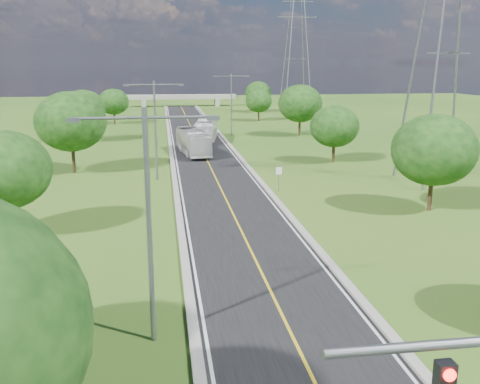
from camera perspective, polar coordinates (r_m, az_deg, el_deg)
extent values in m
plane|color=#275518|center=(70.51, -3.86, 4.04)|extent=(260.00, 260.00, 0.00)
cube|color=black|center=(76.42, -4.22, 4.80)|extent=(8.00, 150.00, 0.06)
cube|color=gray|center=(76.23, -7.42, 4.77)|extent=(0.50, 150.00, 0.22)
cube|color=gray|center=(76.82, -1.05, 4.95)|extent=(0.50, 150.00, 0.22)
cylinder|color=#FF140C|center=(11.18, 21.47, -17.74)|extent=(0.24, 0.06, 0.24)
cylinder|color=slate|center=(49.61, 4.14, 1.37)|extent=(0.08, 0.08, 2.40)
cube|color=white|center=(49.42, 4.17, 2.27)|extent=(0.55, 0.04, 0.70)
cube|color=gray|center=(149.79, -10.20, 9.32)|extent=(1.20, 3.00, 2.00)
cube|color=gray|center=(150.50, -2.47, 9.53)|extent=(1.20, 3.00, 2.00)
cube|color=gray|center=(149.70, -6.35, 10.06)|extent=(30.00, 3.00, 1.20)
cylinder|color=slate|center=(22.37, -9.66, -3.99)|extent=(0.22, 0.22, 10.00)
cylinder|color=slate|center=(21.53, -13.90, 7.65)|extent=(2.80, 0.12, 0.12)
cylinder|color=slate|center=(21.45, -6.37, 7.94)|extent=(2.80, 0.12, 0.12)
cube|color=slate|center=(21.70, -17.34, 7.34)|extent=(0.50, 0.25, 0.18)
cube|color=slate|center=(21.54, -2.88, 7.89)|extent=(0.50, 0.25, 0.18)
cylinder|color=slate|center=(54.75, -9.00, 6.43)|extent=(0.22, 0.22, 10.00)
cylinder|color=slate|center=(54.41, -10.68, 11.19)|extent=(2.80, 0.12, 0.12)
cylinder|color=slate|center=(54.38, -7.68, 11.30)|extent=(2.80, 0.12, 0.12)
cube|color=slate|center=(54.48, -12.07, 11.07)|extent=(0.50, 0.25, 0.18)
cube|color=slate|center=(54.41, -6.28, 11.28)|extent=(0.50, 0.25, 0.18)
cylinder|color=slate|center=(88.32, -0.92, 9.27)|extent=(0.22, 0.22, 10.00)
cylinder|color=slate|center=(87.92, -1.86, 12.25)|extent=(2.80, 0.12, 0.12)
cylinder|color=slate|center=(88.28, -0.01, 12.26)|extent=(2.80, 0.12, 0.12)
cube|color=slate|center=(87.78, -2.72, 12.21)|extent=(0.50, 0.25, 0.18)
cube|color=slate|center=(88.48, 0.84, 12.23)|extent=(0.50, 0.25, 0.18)
cube|color=slate|center=(128.62, 6.13, 18.07)|extent=(9.00, 0.25, 0.25)
cube|color=slate|center=(128.93, 6.16, 19.56)|extent=(7.00, 0.25, 0.25)
cylinder|color=black|center=(40.18, -23.41, -2.45)|extent=(0.36, 0.36, 2.70)
ellipsoid|color=#0F340E|center=(39.46, -23.86, 2.17)|extent=(6.30, 6.30, 5.36)
cylinder|color=black|center=(60.95, -17.34, 3.49)|extent=(0.36, 0.36, 3.24)
ellipsoid|color=#0F340E|center=(60.43, -17.61, 7.18)|extent=(7.56, 7.56, 6.43)
cylinder|color=black|center=(84.77, -16.25, 6.13)|extent=(0.36, 0.36, 2.88)
ellipsoid|color=#0F340E|center=(84.41, -16.41, 8.50)|extent=(6.72, 6.72, 5.71)
cylinder|color=black|center=(108.23, -13.25, 7.73)|extent=(0.36, 0.36, 2.52)
ellipsoid|color=#0F340E|center=(107.97, -13.34, 9.36)|extent=(5.88, 5.88, 5.00)
cylinder|color=black|center=(45.90, 19.64, -0.09)|extent=(0.36, 0.36, 2.88)
ellipsoid|color=#0F340E|center=(45.25, 19.99, 4.24)|extent=(6.72, 6.72, 5.71)
cylinder|color=black|center=(65.45, 9.93, 4.24)|extent=(0.36, 0.36, 2.52)
ellipsoid|color=#0F340E|center=(65.03, 10.05, 6.92)|extent=(5.88, 5.88, 5.00)
cylinder|color=black|center=(88.79, 6.37, 6.96)|extent=(0.36, 0.36, 3.06)
ellipsoid|color=#0F340E|center=(88.44, 6.43, 9.37)|extent=(7.14, 7.14, 6.07)
cylinder|color=black|center=(111.61, 1.99, 8.20)|extent=(0.36, 0.36, 2.34)
ellipsoid|color=#0F340E|center=(111.38, 2.00, 9.67)|extent=(5.46, 5.46, 4.64)
cylinder|color=black|center=(131.83, 1.94, 9.11)|extent=(0.36, 0.36, 2.70)
ellipsoid|color=#0F340E|center=(131.61, 1.95, 10.54)|extent=(6.30, 6.30, 5.36)
imported|color=silver|center=(82.94, -3.63, 6.71)|extent=(4.63, 12.40, 3.37)
imported|color=beige|center=(70.27, -5.05, 5.37)|extent=(4.08, 11.80, 3.22)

